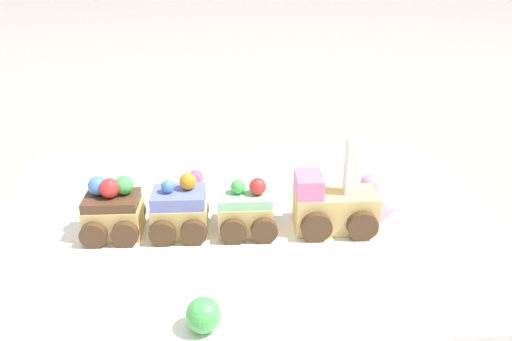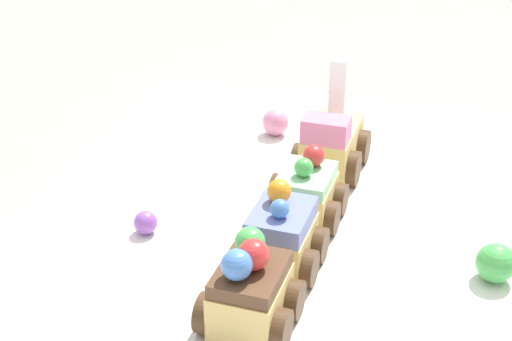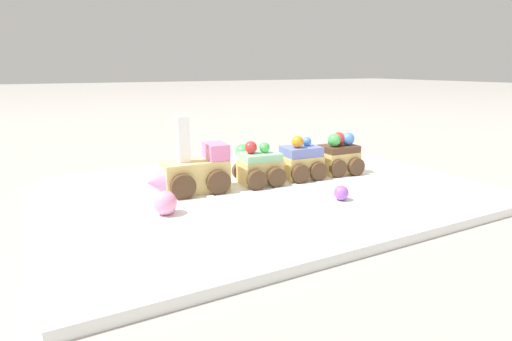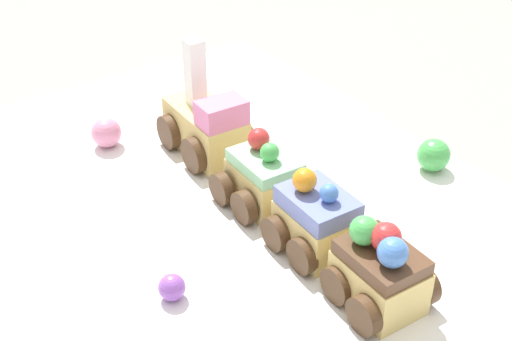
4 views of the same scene
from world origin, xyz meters
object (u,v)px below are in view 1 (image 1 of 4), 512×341
at_px(cake_train_locomotive, 340,206).
at_px(cake_car_chocolate, 113,212).
at_px(cake_car_mint, 248,212).
at_px(gumball_purple, 196,177).
at_px(cake_car_blueberry, 180,212).
at_px(gumball_green, 203,315).
at_px(gumball_pink, 370,185).

height_order(cake_train_locomotive, cake_car_chocolate, cake_train_locomotive).
bearing_deg(cake_car_mint, gumball_purple, 118.61).
distance_m(cake_car_blueberry, gumball_purple, 0.12).
distance_m(cake_car_mint, gumball_green, 0.17).
height_order(cake_train_locomotive, gumball_green, cake_train_locomotive).
distance_m(cake_car_blueberry, cake_car_chocolate, 0.07).
relative_size(cake_car_mint, gumball_purple, 3.28).
height_order(gumball_green, gumball_pink, gumball_green).
bearing_deg(gumball_pink, cake_train_locomotive, -128.85).
bearing_deg(gumball_purple, cake_train_locomotive, -38.42).
height_order(gumball_purple, gumball_green, gumball_green).
distance_m(cake_car_chocolate, gumball_purple, 0.15).
height_order(gumball_purple, gumball_pink, gumball_pink).
bearing_deg(cake_car_blueberry, gumball_purple, 85.42).
relative_size(cake_car_chocolate, gumball_pink, 2.34).
bearing_deg(gumball_green, cake_car_mint, 71.93).
bearing_deg(gumball_green, gumball_pink, 46.40).
bearing_deg(gumball_purple, cake_car_chocolate, -127.35).
bearing_deg(gumball_purple, cake_car_mint, -64.31).
xyz_separation_m(cake_car_chocolate, gumball_pink, (0.32, 0.06, -0.01)).
height_order(cake_car_mint, cake_car_blueberry, cake_car_blueberry).
bearing_deg(gumball_purple, gumball_green, -88.18).
distance_m(cake_train_locomotive, gumball_green, 0.22).
xyz_separation_m(gumball_purple, gumball_green, (0.01, -0.28, 0.01)).
distance_m(cake_car_mint, gumball_purple, 0.14).
relative_size(cake_car_chocolate, gumball_green, 2.25).
xyz_separation_m(cake_car_mint, cake_car_blueberry, (-0.08, 0.00, 0.00)).
height_order(cake_car_chocolate, gumball_green, cake_car_chocolate).
bearing_deg(cake_car_mint, cake_car_chocolate, 179.80).
bearing_deg(cake_car_blueberry, cake_car_chocolate, 179.82).
bearing_deg(cake_car_chocolate, cake_car_blueberry, -0.18).
relative_size(cake_car_blueberry, gumball_green, 2.28).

